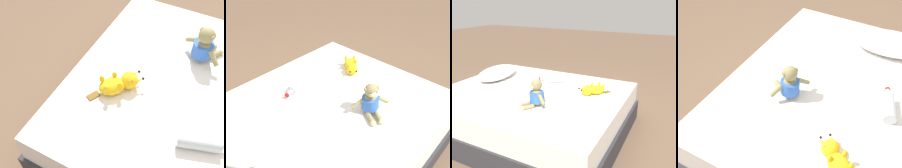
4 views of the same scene
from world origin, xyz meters
TOP-DOWN VIEW (x-y plane):
  - ground_plane at (0.00, 0.00)m, footprint 16.00×16.00m
  - bed at (0.00, 0.00)m, footprint 1.48×1.80m
  - plush_monkey at (-0.26, -0.22)m, footprint 0.25×0.26m
  - plush_yellow_creature at (0.19, -0.56)m, footprint 0.28×0.26m
  - glass_bottle at (0.34, -0.06)m, footprint 0.14×0.28m

SIDE VIEW (x-z plane):
  - ground_plane at x=0.00m, z-range 0.00..0.00m
  - bed at x=0.00m, z-range 0.00..0.41m
  - glass_bottle at x=0.34m, z-range 0.41..0.49m
  - plush_yellow_creature at x=0.19m, z-range 0.41..0.51m
  - plush_monkey at x=-0.26m, z-range 0.39..0.63m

